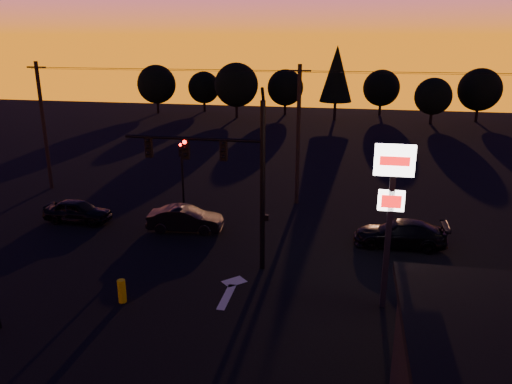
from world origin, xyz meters
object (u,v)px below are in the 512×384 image
secondary_signal (182,166)px  car_mid (185,219)px  traffic_signal_mast (228,167)px  bollard (122,291)px  car_right (400,234)px  suv_parked (453,339)px  pylon_sign (392,193)px  car_left (78,211)px

secondary_signal → car_mid: (1.33, -3.55, -2.16)m
traffic_signal_mast → bollard: size_ratio=8.52×
car_right → car_mid: bearing=-90.0°
secondary_signal → suv_parked: 19.35m
traffic_signal_mast → pylon_sign: size_ratio=1.26×
bollard → car_left: (-6.73, 8.26, 0.18)m
secondary_signal → car_mid: bearing=-69.5°
car_mid → suv_parked: (12.87, -9.41, -0.02)m
car_left → car_mid: bearing=-89.9°
secondary_signal → bollard: (1.31, -11.72, -2.36)m
bollard → car_mid: car_mid is taller
bollard → car_mid: size_ratio=0.24×
pylon_sign → bollard: (-10.69, -1.74, -4.41)m
bollard → car_right: (11.85, 8.25, 0.19)m
car_left → traffic_signal_mast: bearing=-110.4°
pylon_sign → car_left: bearing=159.5°
pylon_sign → car_left: (-17.42, 6.53, -4.23)m
car_left → car_right: bearing=-89.1°
pylon_sign → suv_parked: 5.62m
car_right → suv_parked: car_right is taller
bollard → car_left: bearing=129.2°
traffic_signal_mast → car_left: 11.87m
traffic_signal_mast → car_mid: 6.80m
car_mid → suv_parked: bearing=-131.6°
pylon_sign → car_right: bearing=79.9°
car_mid → car_right: size_ratio=0.89×
pylon_sign → traffic_signal_mast: bearing=160.6°
bollard → car_left: size_ratio=0.25×
pylon_sign → car_mid: size_ratio=1.60×
car_left → car_right: (18.59, -0.02, 0.01)m
traffic_signal_mast → car_left: (-10.32, 4.03, -4.25)m
secondary_signal → bollard: secondary_signal is taller
suv_parked → secondary_signal: bearing=148.2°
traffic_signal_mast → car_mid: (-3.57, 3.94, -4.24)m
traffic_signal_mast → car_left: bearing=158.7°
traffic_signal_mast → car_left: traffic_signal_mast is taller
secondary_signal → pylon_sign: 15.75m
car_mid → bollard: bearing=174.5°
car_right → suv_parked: (1.04, -9.48, -0.02)m
secondary_signal → car_mid: secondary_signal is taller
car_mid → pylon_sign: bearing=-126.5°
suv_parked → car_left: bearing=164.8°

